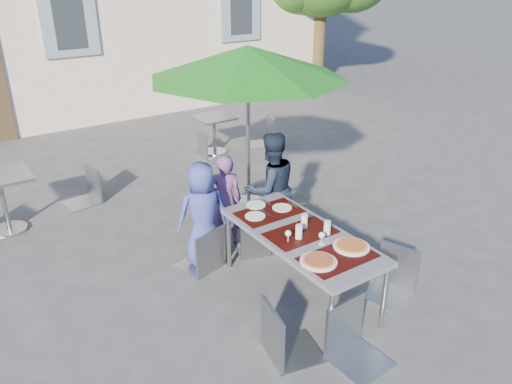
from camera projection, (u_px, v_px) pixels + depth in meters
ground at (303, 311)px, 5.10m from camera, size 90.00×90.00×0.00m
dining_table at (301, 238)px, 5.06m from camera, size 0.80×1.85×0.76m
pizza_near_left at (319, 261)px, 4.54m from camera, size 0.34×0.34×0.03m
pizza_near_right at (351, 246)px, 4.77m from camera, size 0.35×0.35×0.03m
glassware at (309, 229)px, 4.96m from camera, size 0.48×0.42×0.15m
place_settings at (265, 209)px, 5.50m from camera, size 0.62×0.44×0.01m
child_0 at (203, 214)px, 5.70m from camera, size 0.67×0.50×1.24m
child_1 at (225, 201)px, 6.08m from camera, size 0.51×0.44×1.19m
child_2 at (271, 188)px, 6.12m from camera, size 0.72×0.45×1.43m
chair_0 at (203, 224)px, 5.55m from camera, size 0.54×0.55×1.00m
chair_1 at (254, 218)px, 5.88m from camera, size 0.47×0.48×0.86m
chair_2 at (287, 198)px, 6.20m from camera, size 0.52×0.52×0.97m
chair_3 at (284, 300)px, 4.26m from camera, size 0.55×0.55×1.04m
chair_4 at (398, 245)px, 5.16m from camera, size 0.56×0.55×0.98m
chair_5 at (356, 300)px, 4.27m from camera, size 0.48×0.48×1.03m
patio_umbrella at (248, 63)px, 6.37m from camera, size 2.63×2.63×2.29m
cafe_table_0 at (1, 192)px, 6.37m from camera, size 0.75×0.75×0.80m
bg_chair_r_0 at (83, 163)px, 7.18m from camera, size 0.51×0.50×1.02m
cafe_table_1 at (214, 129)px, 9.13m from camera, size 0.65×0.65×0.70m
bg_chair_l_1 at (207, 128)px, 8.89m from camera, size 0.45×0.45×0.93m
bg_chair_r_1 at (265, 113)px, 9.50m from camera, size 0.61×0.60×1.06m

